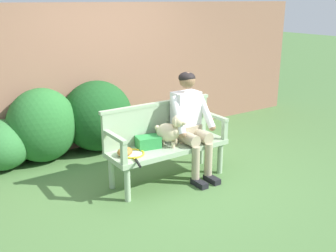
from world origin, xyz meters
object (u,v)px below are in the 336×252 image
dog_on_bench (170,131)px  baseball_glove (125,152)px  person_seated (190,121)px  garden_bench (168,150)px  sports_bag (148,142)px  tennis_racket (133,154)px

dog_on_bench → baseball_glove: bearing=175.7°
dog_on_bench → person_seated: bearing=4.3°
garden_bench → person_seated: size_ratio=1.14×
baseball_glove → sports_bag: (0.35, 0.07, 0.03)m
person_seated → baseball_glove: 0.94m
tennis_racket → sports_bag: sports_bag is taller
dog_on_bench → tennis_racket: size_ratio=0.69×
baseball_glove → garden_bench: bearing=-38.0°
garden_bench → dog_on_bench: (0.01, -0.04, 0.26)m
garden_bench → tennis_racket: size_ratio=2.63×
dog_on_bench → sports_bag: 0.30m
baseball_glove → sports_bag: bearing=-26.7°
person_seated → dog_on_bench: size_ratio=3.34×
sports_bag → baseball_glove: bearing=-169.3°
person_seated → baseball_glove: person_seated is taller
tennis_racket → baseball_glove: 0.10m
dog_on_bench → tennis_racket: bearing=-179.9°
person_seated → tennis_racket: size_ratio=2.30×
garden_bench → baseball_glove: 0.61m
person_seated → tennis_racket: person_seated is taller
baseball_glove → sports_bag: sports_bag is taller
garden_bench → sports_bag: 0.29m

